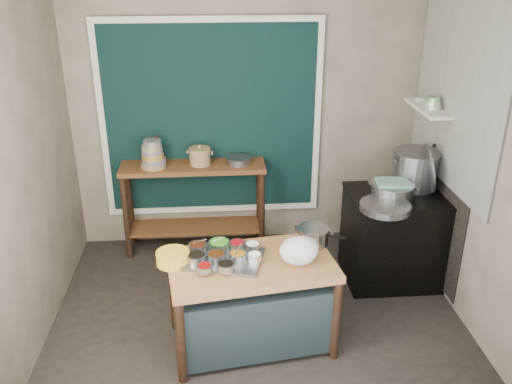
{
  "coord_description": "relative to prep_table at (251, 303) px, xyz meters",
  "views": [
    {
      "loc": [
        -0.31,
        -3.83,
        2.89
      ],
      "look_at": [
        0.01,
        0.25,
        1.08
      ],
      "focal_mm": 38.0,
      "sensor_mm": 36.0,
      "label": 1
    }
  ],
  "objects": [
    {
      "name": "condiment_bowls",
      "position": [
        -0.23,
        0.05,
        0.43
      ],
      "size": [
        0.57,
        0.46,
        0.07
      ],
      "color": "gray",
      "rests_on": "condiment_tray"
    },
    {
      "name": "curtain_panel",
      "position": [
        -0.28,
        1.77,
        0.98
      ],
      "size": [
        2.1,
        0.02,
        1.9
      ],
      "primitive_type": "cube",
      "color": "black",
      "rests_on": "back_wall"
    },
    {
      "name": "wide_bowl",
      "position": [
        -0.02,
        1.58,
        0.61
      ],
      "size": [
        0.28,
        0.28,
        0.06
      ],
      "primitive_type": "cylinder",
      "rotation": [
        0.0,
        0.0,
        -0.11
      ],
      "color": "gray",
      "rests_on": "back_counter"
    },
    {
      "name": "shallow_pan",
      "position": [
        1.19,
        0.54,
        0.53
      ],
      "size": [
        0.57,
        0.57,
        0.06
      ],
      "primitive_type": "cylinder",
      "rotation": [
        0.0,
        0.0,
        0.4
      ],
      "color": "gray",
      "rests_on": "stove_top"
    },
    {
      "name": "saucepan",
      "position": [
        0.51,
        0.24,
        0.45
      ],
      "size": [
        0.33,
        0.33,
        0.14
      ],
      "primitive_type": null,
      "rotation": [
        0.0,
        0.0,
        -0.34
      ],
      "color": "gray",
      "rests_on": "prep_table"
    },
    {
      "name": "curtain_frame",
      "position": [
        -0.28,
        1.76,
        0.98
      ],
      "size": [
        2.22,
        0.03,
        2.02
      ],
      "primitive_type": null,
      "color": "beige",
      "rests_on": "back_wall"
    },
    {
      "name": "shelf_bowl_stack",
      "position": [
        1.7,
        1.06,
        1.29
      ],
      "size": [
        0.14,
        0.14,
        0.11
      ],
      "color": "silver",
      "rests_on": "wall_shelf"
    },
    {
      "name": "shelf_bowl_green",
      "position": [
        1.7,
        1.32,
        1.26
      ],
      "size": [
        0.13,
        0.13,
        0.04
      ],
      "primitive_type": "cylinder",
      "rotation": [
        0.0,
        0.0,
        0.04
      ],
      "color": "gray",
      "rests_on": "wall_shelf"
    },
    {
      "name": "stock_pot",
      "position": [
        1.6,
        1.02,
        0.68
      ],
      "size": [
        0.53,
        0.53,
        0.35
      ],
      "primitive_type": null,
      "rotation": [
        0.0,
        0.0,
        0.21
      ],
      "color": "gray",
      "rests_on": "stove_top"
    },
    {
      "name": "stove_block",
      "position": [
        1.42,
        0.85,
        0.05
      ],
      "size": [
        0.9,
        0.68,
        0.85
      ],
      "primitive_type": "cube",
      "color": "black",
      "rests_on": "floor"
    },
    {
      "name": "pot_lid",
      "position": [
        1.68,
        0.91,
        0.73
      ],
      "size": [
        0.19,
        0.47,
        0.46
      ],
      "primitive_type": "cylinder",
      "rotation": [
        0.0,
        1.36,
        -0.16
      ],
      "color": "gray",
      "rests_on": "stove_top"
    },
    {
      "name": "bowl_stack",
      "position": [
        -0.86,
        1.54,
        0.7
      ],
      "size": [
        0.25,
        0.25,
        0.28
      ],
      "color": "tan",
      "rests_on": "back_counter"
    },
    {
      "name": "ceramic_crock",
      "position": [
        -0.4,
        1.58,
        0.65
      ],
      "size": [
        0.28,
        0.28,
        0.15
      ],
      "primitive_type": null,
      "rotation": [
        0.0,
        0.0,
        -0.25
      ],
      "color": "olive",
      "rests_on": "back_counter"
    },
    {
      "name": "back_counter",
      "position": [
        -0.48,
        1.58,
        0.1
      ],
      "size": [
        1.45,
        0.4,
        0.95
      ],
      "primitive_type": "cube",
      "color": "brown",
      "rests_on": "floor"
    },
    {
      "name": "yellow_basin",
      "position": [
        -0.59,
        0.02,
        0.42
      ],
      "size": [
        0.32,
        0.32,
        0.1
      ],
      "primitive_type": "cylinder",
      "rotation": [
        0.0,
        0.0,
        -0.31
      ],
      "color": "orange",
      "rests_on": "prep_table"
    },
    {
      "name": "stove_top",
      "position": [
        1.42,
        0.85,
        0.49
      ],
      "size": [
        0.92,
        0.69,
        0.03
      ],
      "primitive_type": "cube",
      "color": "black",
      "rests_on": "stove_block"
    },
    {
      "name": "plastic_bag_b",
      "position": [
        0.39,
        0.01,
        0.47
      ],
      "size": [
        0.27,
        0.24,
        0.18
      ],
      "primitive_type": "ellipsoid",
      "rotation": [
        0.0,
        0.0,
        -0.13
      ],
      "color": "white",
      "rests_on": "prep_table"
    },
    {
      "name": "utensil_cup",
      "position": [
        -0.85,
        1.58,
        0.62
      ],
      "size": [
        0.18,
        0.18,
        0.1
      ],
      "primitive_type": "cylinder",
      "rotation": [
        0.0,
        0.0,
        0.13
      ],
      "color": "gray",
      "rests_on": "back_counter"
    },
    {
      "name": "condiment_tray",
      "position": [
        -0.21,
        0.03,
        0.39
      ],
      "size": [
        0.66,
        0.54,
        0.03
      ],
      "primitive_type": "cube",
      "rotation": [
        0.0,
        0.0,
        -0.26
      ],
      "color": "gray",
      "rests_on": "prep_table"
    },
    {
      "name": "left_wall",
      "position": [
        -1.69,
        0.3,
        1.02
      ],
      "size": [
        0.02,
        3.0,
        2.8
      ],
      "primitive_type": "cube",
      "color": "gray",
      "rests_on": "floor"
    },
    {
      "name": "steamer",
      "position": [
        1.33,
        0.8,
        0.57
      ],
      "size": [
        0.53,
        0.53,
        0.13
      ],
      "primitive_type": null,
      "rotation": [
        0.0,
        0.0,
        -0.43
      ],
      "color": "gray",
      "rests_on": "stove_top"
    },
    {
      "name": "plastic_bag_a",
      "position": [
        0.35,
        -0.05,
        0.48
      ],
      "size": [
        0.36,
        0.33,
        0.21
      ],
      "primitive_type": "ellipsoid",
      "rotation": [
        0.0,
        0.0,
        -0.39
      ],
      "color": "white",
      "rests_on": "prep_table"
    },
    {
      "name": "prep_table",
      "position": [
        0.0,
        0.0,
        0.0
      ],
      "size": [
        1.34,
        0.89,
        0.75
      ],
      "primitive_type": "cube",
      "rotation": [
        0.0,
        0.0,
        0.14
      ],
      "color": "#925E35",
      "rests_on": "floor"
    },
    {
      "name": "soot_patch",
      "position": [
        1.81,
        0.95,
        0.32
      ],
      "size": [
        0.01,
        1.3,
        1.3
      ],
      "primitive_type": "cube",
      "color": "black",
      "rests_on": "right_wall"
    },
    {
      "name": "tile_panel",
      "position": [
        1.81,
        0.85,
        1.48
      ],
      "size": [
        0.02,
        1.7,
        1.7
      ],
      "primitive_type": "cube",
      "color": "#B2B2AA",
      "rests_on": "right_wall"
    },
    {
      "name": "wall_shelf",
      "position": [
        1.7,
        1.15,
        1.23
      ],
      "size": [
        0.22,
        0.7,
        0.03
      ],
      "primitive_type": "cube",
      "color": "beige",
      "rests_on": "right_wall"
    },
    {
      "name": "green_cloth",
      "position": [
        1.33,
        0.8,
        0.65
      ],
      "size": [
        0.31,
        0.25,
        0.02
      ],
      "primitive_type": "cube",
      "rotation": [
        0.0,
        0.0,
        -0.08
      ],
      "color": "slate",
      "rests_on": "steamer"
    },
    {
      "name": "right_wall",
      "position": [
        1.83,
        0.3,
        1.02
      ],
      "size": [
        0.02,
        3.0,
        2.8
      ],
      "primitive_type": "cube",
      "color": "gray",
      "rests_on": "floor"
    },
    {
      "name": "floor",
      "position": [
        0.07,
        0.3,
        -0.39
      ],
      "size": [
        3.5,
        3.0,
        0.02
      ],
      "primitive_type": "cube",
      "color": "black",
      "rests_on": "ground"
    },
    {
      "name": "back_wall",
      "position": [
        0.07,
        1.81,
        1.02
      ],
      "size": [
        3.5,
        0.02,
        2.8
      ],
      "primitive_type": "cube",
      "color": "gray",
      "rests_on": "floor"
    }
  ]
}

